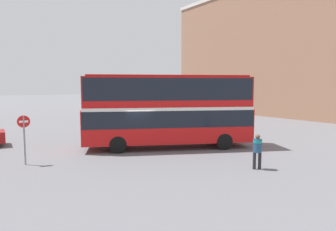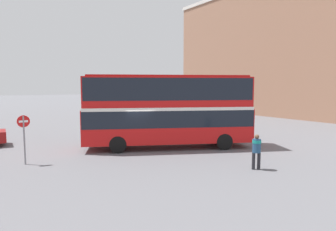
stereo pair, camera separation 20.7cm
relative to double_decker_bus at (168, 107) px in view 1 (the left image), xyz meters
The scene contains 7 objects.
ground_plane 3.12m from the double_decker_bus, 163.73° to the left, with size 240.00×240.00×0.00m, color slate.
building_row_right 27.98m from the double_decker_bus, 19.71° to the left, with size 10.04×36.46×17.22m.
double_decker_bus is the anchor object (origin of this frame).
pedestrian_foreground 6.62m from the double_decker_bus, 83.05° to the right, with size 0.56×0.56×1.65m.
parked_car_kerb_far 13.90m from the double_decker_bus, 57.04° to the left, with size 4.79×2.53×1.52m.
parked_car_side_street 11.30m from the double_decker_bus, 29.52° to the left, with size 4.04×1.81×1.49m.
no_entry_sign 8.22m from the double_decker_bus, behind, with size 0.59×0.08×2.45m.
Camera 1 is at (-8.60, -15.99, 3.89)m, focal length 32.00 mm.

